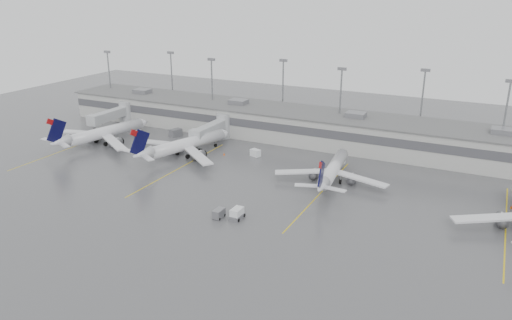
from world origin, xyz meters
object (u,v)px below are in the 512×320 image
at_px(jet_mid_left, 183,144).
at_px(jet_mid_right, 332,170).
at_px(baggage_tug, 237,215).
at_px(jet_far_left, 102,133).

xyz_separation_m(jet_mid_left, jet_mid_right, (39.11, -0.20, -0.30)).
bearing_deg(jet_mid_left, baggage_tug, -23.55).
bearing_deg(jet_mid_left, jet_far_left, -159.53).
height_order(jet_mid_left, baggage_tug, jet_mid_left).
xyz_separation_m(jet_mid_left, baggage_tug, (28.97, -25.49, -2.33)).
height_order(jet_mid_right, baggage_tug, jet_mid_right).
distance_m(jet_far_left, jet_mid_left, 25.76).
height_order(jet_far_left, baggage_tug, jet_far_left).
height_order(jet_far_left, jet_mid_left, jet_far_left).
relative_size(jet_far_left, jet_mid_right, 1.11).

